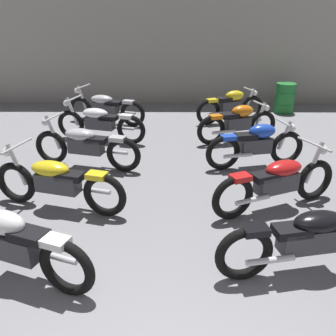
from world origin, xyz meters
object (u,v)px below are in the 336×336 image
at_px(motorcycle_left_row_3, 85,145).
at_px(motorcycle_left_row_4, 99,122).
at_px(motorcycle_left_row_1, 15,244).
at_px(motorcycle_right_row_2, 277,181).
at_px(motorcycle_right_row_1, 310,238).
at_px(motorcycle_left_row_5, 105,107).
at_px(motorcycle_right_row_3, 256,144).
at_px(motorcycle_left_row_2, 57,181).
at_px(motorcycle_right_row_4, 238,122).
at_px(motorcycle_right_row_5, 231,105).
at_px(oil_drum, 285,98).

bearing_deg(motorcycle_left_row_3, motorcycle_left_row_4, 90.33).
distance_m(motorcycle_left_row_1, motorcycle_right_row_2, 3.65).
xyz_separation_m(motorcycle_left_row_3, motorcycle_right_row_1, (3.17, -2.99, 0.00)).
bearing_deg(motorcycle_left_row_5, motorcycle_left_row_1, -89.83).
bearing_deg(motorcycle_right_row_2, motorcycle_right_row_3, 88.82).
xyz_separation_m(motorcycle_left_row_3, motorcycle_right_row_3, (3.23, 0.04, 0.01)).
height_order(motorcycle_left_row_2, motorcycle_right_row_4, motorcycle_left_row_2).
height_order(motorcycle_left_row_5, motorcycle_right_row_2, same).
distance_m(motorcycle_left_row_2, motorcycle_left_row_4, 3.08).
xyz_separation_m(motorcycle_left_row_3, motorcycle_right_row_4, (3.13, 1.49, 0.01)).
distance_m(motorcycle_right_row_5, oil_drum, 2.01).
bearing_deg(motorcycle_left_row_5, oil_drum, 13.58).
distance_m(motorcycle_left_row_2, motorcycle_right_row_4, 4.44).
bearing_deg(motorcycle_left_row_1, motorcycle_right_row_5, 62.02).
bearing_deg(motorcycle_left_row_3, motorcycle_right_row_3, 0.73).
relative_size(motorcycle_left_row_1, motorcycle_right_row_1, 0.87).
relative_size(motorcycle_right_row_1, motorcycle_right_row_4, 1.13).
distance_m(motorcycle_left_row_3, motorcycle_right_row_3, 3.23).
relative_size(motorcycle_right_row_1, motorcycle_right_row_2, 1.06).
bearing_deg(motorcycle_left_row_2, motorcycle_right_row_4, 43.64).
bearing_deg(motorcycle_left_row_5, motorcycle_right_row_3, -40.38).
relative_size(motorcycle_right_row_1, oil_drum, 2.53).
xyz_separation_m(motorcycle_left_row_2, motorcycle_left_row_4, (0.07, 3.08, 0.00)).
height_order(motorcycle_left_row_2, motorcycle_right_row_2, same).
relative_size(motorcycle_left_row_1, motorcycle_left_row_4, 0.89).
height_order(motorcycle_left_row_1, motorcycle_right_row_2, motorcycle_right_row_2).
bearing_deg(motorcycle_right_row_5, motorcycle_right_row_2, -90.18).
xyz_separation_m(motorcycle_left_row_1, oil_drum, (5.02, 7.23, -0.03)).
relative_size(motorcycle_left_row_1, motorcycle_right_row_3, 0.97).
xyz_separation_m(motorcycle_left_row_4, motorcycle_left_row_5, (-0.09, 1.37, 0.00)).
bearing_deg(motorcycle_right_row_1, motorcycle_right_row_4, 90.43).
relative_size(motorcycle_left_row_4, motorcycle_right_row_1, 0.99).
distance_m(motorcycle_left_row_5, oil_drum, 5.19).
xyz_separation_m(motorcycle_left_row_1, motorcycle_right_row_2, (3.28, 1.60, -0.01)).
relative_size(motorcycle_left_row_4, motorcycle_left_row_5, 1.01).
xyz_separation_m(motorcycle_left_row_5, motorcycle_right_row_3, (3.33, -2.83, 0.01)).
bearing_deg(motorcycle_left_row_3, motorcycle_left_row_2, -92.84).
xyz_separation_m(motorcycle_left_row_1, motorcycle_right_row_4, (3.22, 4.63, 0.00)).
relative_size(motorcycle_left_row_1, motorcycle_right_row_5, 1.00).
bearing_deg(motorcycle_left_row_3, motorcycle_right_row_5, 43.61).
bearing_deg(motorcycle_left_row_4, motorcycle_left_row_1, -90.93).
relative_size(motorcycle_left_row_3, motorcycle_right_row_1, 0.99).
distance_m(motorcycle_left_row_3, motorcycle_right_row_4, 3.47).
bearing_deg(motorcycle_right_row_4, motorcycle_left_row_3, -154.62).
height_order(motorcycle_right_row_1, motorcycle_right_row_3, motorcycle_right_row_1).
height_order(motorcycle_left_row_4, motorcycle_left_row_5, same).
bearing_deg(motorcycle_right_row_1, motorcycle_left_row_5, 119.14).
xyz_separation_m(motorcycle_left_row_4, motorcycle_right_row_2, (3.21, -3.05, 0.00)).
bearing_deg(motorcycle_left_row_5, motorcycle_left_row_4, -86.10).
relative_size(motorcycle_left_row_5, motorcycle_right_row_3, 1.08).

